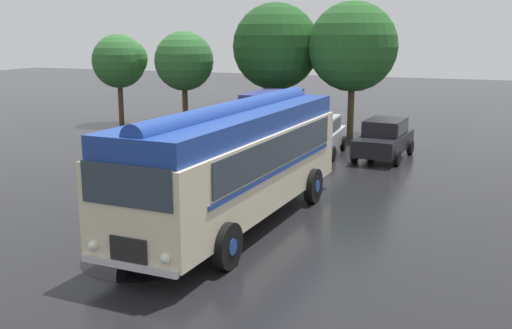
{
  "coord_description": "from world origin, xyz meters",
  "views": [
    {
      "loc": [
        7.1,
        -14.12,
        5.28
      ],
      "look_at": [
        0.46,
        2.18,
        1.4
      ],
      "focal_mm": 42.0,
      "sensor_mm": 36.0,
      "label": 1
    }
  ],
  "objects_px": {
    "car_near_left": "(319,135)",
    "box_van": "(268,117)",
    "vintage_bus": "(235,158)",
    "car_mid_left": "(384,139)"
  },
  "relations": [
    {
      "from": "car_near_left",
      "to": "box_van",
      "type": "xyz_separation_m",
      "value": [
        -2.84,
        1.06,
        0.52
      ]
    },
    {
      "from": "vintage_bus",
      "to": "car_mid_left",
      "type": "distance_m",
      "value": 10.99
    },
    {
      "from": "car_near_left",
      "to": "car_mid_left",
      "type": "height_order",
      "value": "same"
    },
    {
      "from": "car_mid_left",
      "to": "box_van",
      "type": "height_order",
      "value": "box_van"
    },
    {
      "from": "car_near_left",
      "to": "vintage_bus",
      "type": "bearing_deg",
      "value": -86.47
    },
    {
      "from": "car_near_left",
      "to": "car_mid_left",
      "type": "bearing_deg",
      "value": 4.1
    },
    {
      "from": "car_near_left",
      "to": "box_van",
      "type": "height_order",
      "value": "box_van"
    },
    {
      "from": "vintage_bus",
      "to": "box_van",
      "type": "distance_m",
      "value": 12.1
    },
    {
      "from": "vintage_bus",
      "to": "car_near_left",
      "type": "bearing_deg",
      "value": 93.53
    },
    {
      "from": "car_mid_left",
      "to": "box_van",
      "type": "xyz_separation_m",
      "value": [
        -5.69,
        0.85,
        0.52
      ]
    }
  ]
}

